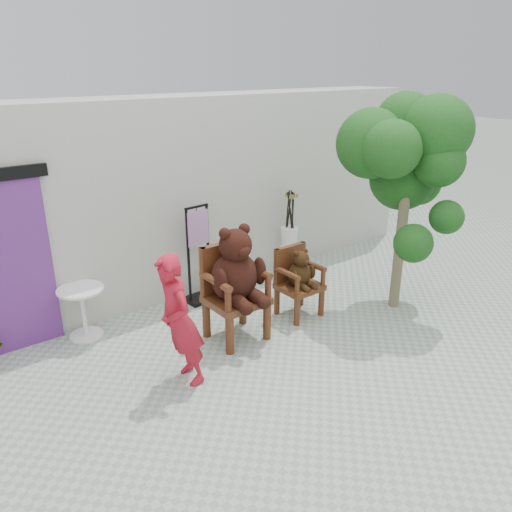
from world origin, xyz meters
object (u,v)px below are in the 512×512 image
at_px(chair_small, 298,275).
at_px(person, 179,321).
at_px(chair_big, 235,276).
at_px(stool_bucket, 289,237).
at_px(tree, 407,155).
at_px(display_stand, 199,265).
at_px(cafe_table, 83,307).

relative_size(chair_small, person, 0.64).
bearing_deg(person, chair_big, 117.07).
xyz_separation_m(person, stool_bucket, (3.12, 1.71, -0.15)).
bearing_deg(chair_small, tree, -22.75).
relative_size(chair_small, display_stand, 0.67).
distance_m(chair_small, cafe_table, 2.97).
relative_size(chair_small, tree, 0.33).
distance_m(chair_big, person, 1.17).
xyz_separation_m(chair_small, cafe_table, (-2.69, 1.26, -0.17)).
xyz_separation_m(chair_small, stool_bucket, (0.95, 1.27, 0.03)).
xyz_separation_m(cafe_table, display_stand, (1.80, -0.01, 0.14)).
bearing_deg(stool_bucket, chair_small, -126.74).
relative_size(stool_bucket, tree, 0.47).
height_order(chair_small, tree, tree).
relative_size(chair_small, stool_bucket, 0.70).
height_order(cafe_table, tree, tree).
xyz_separation_m(chair_big, cafe_table, (-1.59, 1.25, -0.44)).
xyz_separation_m(person, display_stand, (1.29, 1.69, -0.21)).
bearing_deg(chair_big, display_stand, 80.38).
xyz_separation_m(chair_big, person, (-1.08, -0.45, -0.09)).
bearing_deg(cafe_table, person, -73.33).
bearing_deg(stool_bucket, display_stand, -179.24).
distance_m(person, stool_bucket, 3.57).
xyz_separation_m(chair_big, stool_bucket, (2.05, 1.26, -0.24)).
bearing_deg(chair_big, person, -157.38).
distance_m(chair_big, display_stand, 1.29).
relative_size(chair_big, tree, 0.51).
relative_size(chair_small, cafe_table, 1.44).
xyz_separation_m(cafe_table, stool_bucket, (3.63, 0.01, 0.20)).
bearing_deg(chair_big, tree, -13.42).
relative_size(display_stand, tree, 0.49).
bearing_deg(tree, chair_small, 157.25).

